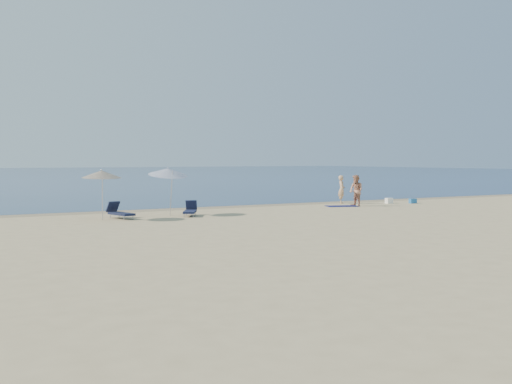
% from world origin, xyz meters
% --- Properties ---
extents(sea, '(240.00, 160.00, 0.01)m').
position_xyz_m(sea, '(0.00, 100.00, 0.00)').
color(sea, '#0C1E48').
rests_on(sea, ground).
extents(wet_sand_strip, '(240.00, 1.60, 0.00)m').
position_xyz_m(wet_sand_strip, '(0.00, 19.40, 0.00)').
color(wet_sand_strip, '#847254').
rests_on(wet_sand_strip, ground).
extents(person_left, '(0.69, 0.74, 1.71)m').
position_xyz_m(person_left, '(4.52, 18.38, 0.85)').
color(person_left, tan).
rests_on(person_left, ground).
extents(person_right, '(0.72, 0.91, 1.80)m').
position_xyz_m(person_right, '(3.93, 16.25, 0.90)').
color(person_right, tan).
rests_on(person_right, ground).
extents(beach_towel, '(1.99, 1.52, 0.03)m').
position_xyz_m(beach_towel, '(3.10, 16.51, 0.01)').
color(beach_towel, '#0D1145').
rests_on(beach_towel, ground).
extents(white_bag, '(0.43, 0.38, 0.33)m').
position_xyz_m(white_bag, '(7.04, 16.98, 0.16)').
color(white_bag, white).
rests_on(white_bag, ground).
extents(blue_cooler, '(0.46, 0.36, 0.29)m').
position_xyz_m(blue_cooler, '(8.37, 16.34, 0.15)').
color(blue_cooler, '#1F64AC').
rests_on(blue_cooler, ground).
extents(umbrella_near, '(1.93, 1.95, 2.46)m').
position_xyz_m(umbrella_near, '(-7.64, 16.09, 2.10)').
color(umbrella_near, silver).
rests_on(umbrella_near, ground).
extents(umbrella_far, '(1.95, 1.96, 2.31)m').
position_xyz_m(umbrella_far, '(-11.10, 15.35, 2.04)').
color(umbrella_far, silver).
rests_on(umbrella_far, ground).
extents(lounger_left, '(0.90, 1.80, 0.76)m').
position_xyz_m(lounger_left, '(-10.20, 15.59, 0.28)').
color(lounger_left, '#121833').
rests_on(lounger_left, ground).
extents(lounger_right, '(1.26, 1.68, 0.72)m').
position_xyz_m(lounger_right, '(-6.88, 15.25, 0.26)').
color(lounger_right, '#161C3D').
rests_on(lounger_right, ground).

